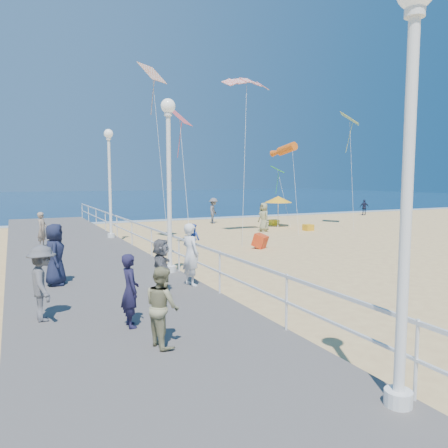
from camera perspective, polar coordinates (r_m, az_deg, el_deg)
name	(u,v)px	position (r m, az deg, el deg)	size (l,w,h in m)	color
ground	(309,269)	(16.43, 11.02, -5.81)	(160.00, 160.00, 0.00)	#E6C078
ocean	(76,198)	(78.50, -18.82, 3.19)	(160.00, 90.00, 0.05)	#0C274A
surf_line	(150,221)	(34.87, -9.64, 0.43)	(160.00, 1.20, 0.04)	silver
boardwalk	(100,286)	(13.39, -15.85, -7.74)	(5.00, 44.00, 0.40)	#67625D
railing	(179,245)	(13.80, -5.91, -2.69)	(0.05, 42.00, 0.55)	white
lamp_post_near	(409,150)	(5.81, 23.01, 8.94)	(0.44, 0.44, 5.32)	white
lamp_post_mid	(169,167)	(13.56, -7.22, 7.36)	(0.44, 0.44, 5.32)	white
lamp_post_far	(109,172)	(22.27, -14.73, 6.63)	(0.44, 0.44, 5.32)	white
woman_holding_toddler	(190,254)	(11.95, -4.40, -3.99)	(0.62, 0.41, 1.71)	white
toddler_held	(193,239)	(12.08, -4.01, -1.91)	(0.40, 0.32, 0.83)	blue
spectator_0	(130,290)	(8.85, -12.16, -8.47)	(0.53, 0.35, 1.46)	#1B1836
spectator_1	(162,306)	(7.78, -8.07, -10.60)	(0.68, 0.53, 1.41)	#969168
spectator_2	(42,283)	(9.75, -22.62, -7.14)	(1.01, 0.58, 1.56)	#535358
spectator_4	(55,255)	(12.81, -21.20, -3.74)	(0.83, 0.54, 1.70)	#181C35
spectator_5	(161,267)	(11.04, -8.20, -5.60)	(1.33, 0.42, 1.43)	slate
spectator_6	(42,230)	(20.22, -22.66, -0.67)	(0.55, 0.36, 1.50)	gray
beach_walker_a	(214,211)	(32.49, -1.38, 1.75)	(1.23, 0.71, 1.91)	slate
beach_walker_b	(364,207)	(41.98, 17.86, 2.09)	(0.84, 0.35, 1.44)	#1C223E
beach_walker_c	(264,217)	(27.56, 5.21, 0.89)	(0.89, 0.58, 1.82)	#929165
box_kite	(260,242)	(20.85, 4.73, -2.40)	(0.55, 0.55, 0.60)	red
beach_umbrella	(278,199)	(30.17, 7.10, 3.21)	(1.90, 1.90, 2.14)	white
beach_chair_left	(274,222)	(31.43, 6.54, 0.20)	(0.55, 0.55, 0.40)	yellow
beach_chair_right	(308,227)	(28.54, 10.94, -0.45)	(0.55, 0.55, 0.40)	orange
kite_parafoil	(247,80)	(25.11, 2.98, 18.23)	(2.67, 0.90, 0.30)	red
kite_windsock	(287,149)	(29.05, 8.24, 9.70)	(0.56, 0.56, 2.35)	#DF5B12
kite_diamond_pink	(179,117)	(20.24, -5.86, 13.79)	(1.16, 1.16, 0.02)	#D74F53
kite_diamond_multi	(350,119)	(31.39, 16.09, 13.08)	(1.43, 1.43, 0.02)	#1A93E0
kite_diamond_green	(277,169)	(32.48, 6.98, 7.09)	(1.14, 1.14, 0.02)	green
kite_diamond_redwhite	(152,73)	(22.15, -9.36, 18.88)	(1.23, 1.23, 0.02)	#C84F17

